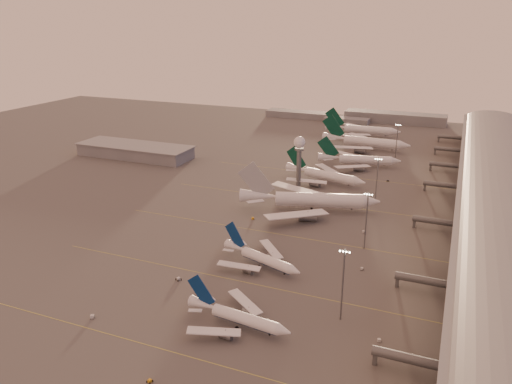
% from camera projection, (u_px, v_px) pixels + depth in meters
% --- Properties ---
extents(ground, '(700.00, 700.00, 0.00)m').
position_uv_depth(ground, '(183.00, 284.00, 181.23)').
color(ground, '#4C4A4A').
rests_on(ground, ground).
extents(taxiway_markings, '(180.00, 185.25, 0.02)m').
position_uv_depth(taxiway_markings, '(308.00, 238.00, 219.22)').
color(taxiway_markings, gold).
rests_on(taxiway_markings, ground).
extents(terminal, '(57.00, 362.00, 23.04)m').
position_uv_depth(terminal, '(501.00, 200.00, 234.79)').
color(terminal, black).
rests_on(terminal, ground).
extents(hangar, '(82.00, 27.00, 8.50)m').
position_uv_depth(hangar, '(135.00, 151.00, 345.06)').
color(hangar, slate).
rests_on(hangar, ground).
extents(radar_tower, '(6.40, 6.40, 31.10)m').
position_uv_depth(radar_tower, '(299.00, 152.00, 277.04)').
color(radar_tower, slate).
rests_on(radar_tower, ground).
extents(mast_a, '(3.60, 0.56, 25.00)m').
position_uv_depth(mast_a, '(343.00, 282.00, 155.76)').
color(mast_a, slate).
rests_on(mast_a, ground).
extents(mast_b, '(3.60, 0.56, 25.00)m').
position_uv_depth(mast_b, '(366.00, 218.00, 204.77)').
color(mast_b, slate).
rests_on(mast_b, ground).
extents(mast_c, '(3.60, 0.56, 25.00)m').
position_uv_depth(mast_c, '(377.00, 179.00, 254.51)').
color(mast_c, slate).
rests_on(mast_c, ground).
extents(mast_d, '(3.60, 0.56, 25.00)m').
position_uv_depth(mast_d, '(397.00, 140.00, 333.66)').
color(mast_d, slate).
rests_on(mast_d, ground).
extents(distant_horizon, '(165.00, 37.50, 9.00)m').
position_uv_depth(distant_horizon, '(364.00, 117.00, 462.36)').
color(distant_horizon, slate).
rests_on(distant_horizon, ground).
extents(narrowbody_near, '(36.98, 29.39, 14.46)m').
position_uv_depth(narrowbody_near, '(238.00, 319.00, 155.57)').
color(narrowbody_near, white).
rests_on(narrowbody_near, ground).
extents(narrowbody_mid, '(36.50, 28.64, 14.79)m').
position_uv_depth(narrowbody_mid, '(261.00, 260.00, 193.16)').
color(narrowbody_mid, white).
rests_on(narrowbody_mid, ground).
extents(widebody_white, '(68.69, 54.28, 24.82)m').
position_uv_depth(widebody_white, '(310.00, 203.00, 248.54)').
color(widebody_white, white).
rests_on(widebody_white, ground).
extents(greentail_a, '(51.38, 41.01, 18.99)m').
position_uv_depth(greentail_a, '(325.00, 177.00, 291.33)').
color(greentail_a, white).
rests_on(greentail_a, ground).
extents(greentail_b, '(52.90, 42.25, 19.51)m').
position_uv_depth(greentail_b, '(359.00, 161.00, 322.30)').
color(greentail_b, white).
rests_on(greentail_b, ground).
extents(greentail_c, '(65.35, 52.71, 23.73)m').
position_uv_depth(greentail_c, '(366.00, 144.00, 364.14)').
color(greentail_c, white).
rests_on(greentail_c, ground).
extents(greentail_d, '(61.30, 49.36, 22.26)m').
position_uv_depth(greentail_d, '(363.00, 131.00, 404.35)').
color(greentail_d, white).
rests_on(greentail_d, ground).
extents(gsv_truck_a, '(6.48, 4.81, 2.49)m').
position_uv_depth(gsv_truck_a, '(94.00, 315.00, 160.42)').
color(gsv_truck_a, silver).
rests_on(gsv_truck_a, ground).
extents(gsv_tug_near, '(2.24, 3.24, 0.86)m').
position_uv_depth(gsv_tug_near, '(150.00, 381.00, 132.50)').
color(gsv_tug_near, gold).
rests_on(gsv_tug_near, ground).
extents(gsv_catering_a, '(5.05, 3.68, 3.79)m').
position_uv_depth(gsv_catering_a, '(380.00, 336.00, 148.59)').
color(gsv_catering_a, silver).
rests_on(gsv_catering_a, ground).
extents(gsv_tug_mid, '(4.43, 3.68, 1.09)m').
position_uv_depth(gsv_tug_mid, '(178.00, 279.00, 183.74)').
color(gsv_tug_mid, silver).
rests_on(gsv_tug_mid, ground).
extents(gsv_truck_b, '(5.31, 2.18, 2.11)m').
position_uv_depth(gsv_truck_b, '(363.00, 268.00, 191.01)').
color(gsv_truck_b, silver).
rests_on(gsv_truck_b, ground).
extents(gsv_truck_c, '(6.30, 3.75, 2.40)m').
position_uv_depth(gsv_truck_c, '(254.00, 217.00, 238.65)').
color(gsv_truck_c, gold).
rests_on(gsv_truck_c, ground).
extents(gsv_catering_b, '(5.25, 3.14, 4.02)m').
position_uv_depth(gsv_catering_b, '(364.00, 229.00, 223.54)').
color(gsv_catering_b, silver).
rests_on(gsv_catering_b, ground).
extents(gsv_tug_far, '(4.41, 4.64, 1.15)m').
position_uv_depth(gsv_tug_far, '(292.00, 198.00, 265.13)').
color(gsv_tug_far, gold).
rests_on(gsv_tug_far, ground).
extents(gsv_tug_hangar, '(3.22, 2.13, 0.87)m').
position_uv_depth(gsv_tug_hangar, '(388.00, 181.00, 294.27)').
color(gsv_tug_hangar, '#4F5153').
rests_on(gsv_tug_hangar, ground).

